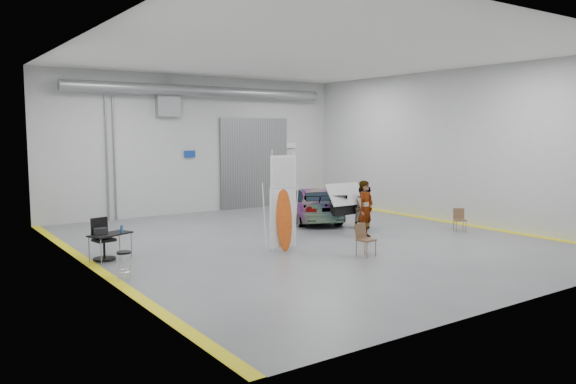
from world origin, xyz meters
TOP-DOWN VIEW (x-y plane):
  - ground at (0.00, 0.00)m, footprint 16.00×16.00m
  - room_shell at (0.24, 2.22)m, footprint 14.02×16.18m
  - sedan_car at (2.57, 3.19)m, footprint 3.46×4.93m
  - person_a at (1.92, -0.70)m, footprint 0.80×0.64m
  - person_b at (3.03, 0.60)m, footprint 0.82×0.65m
  - person_c at (3.22, 0.60)m, footprint 0.95×0.87m
  - surfboard_display at (-1.54, -0.93)m, footprint 0.86×0.31m
  - folding_chair_near at (-0.07, -2.90)m, footprint 0.51×0.53m
  - folding_chair_far at (5.41, -1.86)m, footprint 0.54×0.60m
  - shop_stool at (-6.62, -1.47)m, footprint 0.36×0.36m
  - work_table at (-6.28, 0.90)m, footprint 1.31×1.01m
  - office_chair at (-6.38, 1.00)m, footprint 0.62×0.63m
  - trunk_lid at (2.57, 1.15)m, footprint 1.54×0.94m

SIDE VIEW (x-z plane):
  - ground at x=0.00m, z-range 0.00..0.00m
  - folding_chair_far at x=5.41m, z-range -0.16..0.68m
  - folding_chair_near at x=-0.07m, z-range -0.18..0.77m
  - shop_stool at x=-6.62m, z-range 0.00..0.70m
  - office_chair at x=-6.38m, z-range -0.07..1.09m
  - sedan_car at x=2.57m, z-range 0.00..1.32m
  - work_table at x=-6.28m, z-range 0.26..1.22m
  - person_c at x=3.22m, z-range 0.00..1.58m
  - person_b at x=3.03m, z-range 0.00..1.59m
  - person_a at x=1.92m, z-range 0.00..1.94m
  - surfboard_display at x=-1.54m, z-range -0.29..2.77m
  - trunk_lid at x=2.57m, z-range 1.32..1.36m
  - room_shell at x=0.24m, z-range 1.07..7.08m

